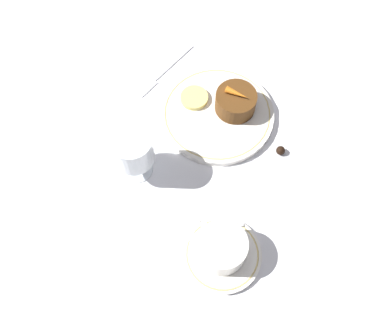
% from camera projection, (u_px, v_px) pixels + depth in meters
% --- Properties ---
extents(ground_plane, '(3.00, 3.00, 0.00)m').
position_uv_depth(ground_plane, '(217.00, 128.00, 0.92)').
color(ground_plane, white).
extents(dinner_plate, '(0.23, 0.23, 0.01)m').
position_uv_depth(dinner_plate, '(217.00, 114.00, 0.92)').
color(dinner_plate, white).
rests_on(dinner_plate, ground_plane).
extents(saucer, '(0.14, 0.14, 0.01)m').
position_uv_depth(saucer, '(222.00, 254.00, 0.80)').
color(saucer, white).
rests_on(saucer, ground_plane).
extents(coffee_cup, '(0.11, 0.09, 0.05)m').
position_uv_depth(coffee_cup, '(222.00, 247.00, 0.77)').
color(coffee_cup, white).
rests_on(coffee_cup, saucer).
extents(spoon, '(0.05, 0.10, 0.00)m').
position_uv_depth(spoon, '(209.00, 233.00, 0.81)').
color(spoon, silver).
rests_on(spoon, saucer).
extents(wine_glass, '(0.08, 0.08, 0.12)m').
position_uv_depth(wine_glass, '(133.00, 151.00, 0.81)').
color(wine_glass, silver).
rests_on(wine_glass, ground_plane).
extents(fork, '(0.05, 0.17, 0.01)m').
position_uv_depth(fork, '(159.00, 75.00, 0.97)').
color(fork, silver).
rests_on(fork, ground_plane).
extents(dessert_cake, '(0.08, 0.08, 0.04)m').
position_uv_depth(dessert_cake, '(236.00, 102.00, 0.91)').
color(dessert_cake, '#563314').
rests_on(dessert_cake, dinner_plate).
extents(carrot_garnish, '(0.05, 0.03, 0.01)m').
position_uv_depth(carrot_garnish, '(237.00, 93.00, 0.88)').
color(carrot_garnish, orange).
rests_on(carrot_garnish, dessert_cake).
extents(pineapple_slice, '(0.06, 0.06, 0.01)m').
position_uv_depth(pineapple_slice, '(194.00, 98.00, 0.93)').
color(pineapple_slice, '#EFE075').
rests_on(pineapple_slice, dinner_plate).
extents(chocolate_truffle, '(0.02, 0.02, 0.02)m').
position_uv_depth(chocolate_truffle, '(281.00, 150.00, 0.89)').
color(chocolate_truffle, black).
rests_on(chocolate_truffle, ground_plane).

